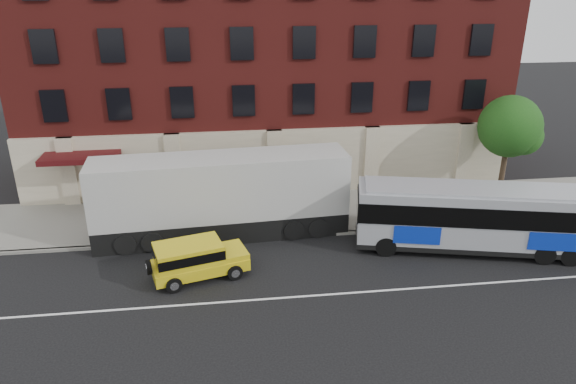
{
  "coord_description": "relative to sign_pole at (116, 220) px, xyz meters",
  "views": [
    {
      "loc": [
        -3.02,
        -18.3,
        12.67
      ],
      "look_at": [
        0.02,
        5.5,
        2.77
      ],
      "focal_mm": 32.89,
      "sensor_mm": 36.0,
      "label": 1
    }
  ],
  "objects": [
    {
      "name": "sidewalk",
      "position": [
        8.5,
        2.85,
        -1.38
      ],
      "size": [
        60.0,
        6.0,
        0.15
      ],
      "primitive_type": "cube",
      "color": "gray",
      "rests_on": "ground"
    },
    {
      "name": "building",
      "position": [
        8.49,
        10.77,
        6.13
      ],
      "size": [
        30.0,
        12.1,
        15.0
      ],
      "color": "maroon",
      "rests_on": "sidewalk"
    },
    {
      "name": "street_tree",
      "position": [
        22.04,
        3.34,
        2.96
      ],
      "size": [
        3.6,
        3.6,
        6.2
      ],
      "color": "#322419",
      "rests_on": "sidewalk"
    },
    {
      "name": "ground",
      "position": [
        8.5,
        -6.15,
        -1.45
      ],
      "size": [
        120.0,
        120.0,
        0.0
      ],
      "primitive_type": "plane",
      "color": "black",
      "rests_on": "ground"
    },
    {
      "name": "city_bus",
      "position": [
        17.78,
        -2.61,
        0.37
      ],
      "size": [
        12.31,
        5.3,
        3.3
      ],
      "color": "#9B9EA5",
      "rests_on": "ground"
    },
    {
      "name": "sign_pole",
      "position": [
        0.0,
        0.0,
        0.0
      ],
      "size": [
        0.3,
        0.2,
        2.5
      ],
      "color": "slate",
      "rests_on": "ground"
    },
    {
      "name": "kerb",
      "position": [
        8.5,
        -0.15,
        -1.38
      ],
      "size": [
        60.0,
        0.25,
        0.15
      ],
      "primitive_type": "cube",
      "color": "gray",
      "rests_on": "ground"
    },
    {
      "name": "shipping_container",
      "position": [
        5.25,
        0.65,
        0.67
      ],
      "size": [
        13.03,
        3.44,
        4.3
      ],
      "color": "black",
      "rests_on": "ground"
    },
    {
      "name": "yellow_suv",
      "position": [
        3.96,
        -3.48,
        -0.47
      ],
      "size": [
        4.6,
        2.79,
        1.71
      ],
      "color": "yellow",
      "rests_on": "ground"
    },
    {
      "name": "lane_line",
      "position": [
        8.5,
        -5.65,
        -1.45
      ],
      "size": [
        60.0,
        0.12,
        0.01
      ],
      "primitive_type": "cube",
      "color": "white",
      "rests_on": "ground"
    }
  ]
}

